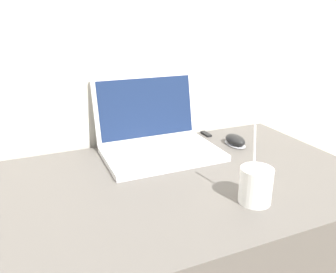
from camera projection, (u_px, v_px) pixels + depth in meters
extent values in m
cube|color=silver|center=(136.00, 1.00, 1.13)|extent=(7.00, 0.04, 2.50)
cube|color=silver|center=(162.00, 154.00, 1.12)|extent=(0.39, 0.26, 0.02)
cube|color=#B7B7BC|center=(160.00, 149.00, 1.13)|extent=(0.34, 0.14, 0.00)
cube|color=silver|center=(146.00, 108.00, 1.21)|extent=(0.39, 0.06, 0.23)
cube|color=#19284C|center=(147.00, 108.00, 1.20)|extent=(0.36, 0.05, 0.21)
cylinder|color=white|center=(256.00, 185.00, 0.83)|extent=(0.08, 0.08, 0.09)
cylinder|color=black|center=(257.00, 170.00, 0.81)|extent=(0.07, 0.07, 0.01)
cylinder|color=white|center=(254.00, 160.00, 0.80)|extent=(0.02, 0.04, 0.17)
ellipsoid|color=#B2B2B7|center=(235.00, 144.00, 1.22)|extent=(0.06, 0.10, 0.01)
ellipsoid|color=black|center=(235.00, 140.00, 1.22)|extent=(0.06, 0.10, 0.04)
cube|color=black|center=(206.00, 134.00, 1.33)|extent=(0.02, 0.06, 0.01)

